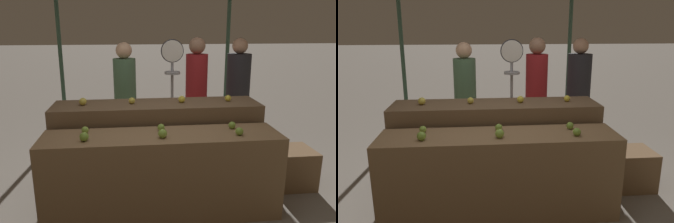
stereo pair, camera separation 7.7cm
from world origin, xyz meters
TOP-DOWN VIEW (x-y plane):
  - ground_plane at (0.00, 0.00)m, footprint 60.00×60.00m
  - display_counter_front at (0.00, 0.00)m, footprint 2.34×0.55m
  - display_counter_back at (0.00, 0.60)m, footprint 2.34×0.55m
  - apple_front_0 at (-0.73, -0.11)m, footprint 0.08×0.08m
  - apple_front_1 at (-0.01, -0.10)m, footprint 0.09×0.09m
  - apple_front_2 at (0.74, -0.11)m, footprint 0.08×0.08m
  - apple_front_3 at (-0.75, 0.12)m, footprint 0.07×0.07m
  - apple_front_4 at (0.00, 0.11)m, footprint 0.07×0.07m
  - apple_front_5 at (0.73, 0.10)m, footprint 0.07×0.07m
  - apple_back_0 at (-0.82, 0.60)m, footprint 0.08×0.08m
  - apple_back_1 at (-0.28, 0.60)m, footprint 0.07×0.07m
  - apple_back_2 at (0.28, 0.60)m, footprint 0.08×0.08m
  - apple_back_3 at (0.83, 0.61)m, footprint 0.07×0.07m
  - produce_scale at (0.24, 1.13)m, footprint 0.29×0.20m
  - person_vendor_at_scale at (0.62, 1.44)m, footprint 0.37×0.37m
  - person_customer_left at (1.28, 1.62)m, footprint 0.43×0.43m
  - person_customer_right at (-0.37, 1.49)m, footprint 0.36×0.36m
  - wooden_crate_side at (1.61, 0.44)m, footprint 0.46×0.46m

SIDE VIEW (x-z plane):
  - ground_plane at x=0.00m, z-range 0.00..0.00m
  - wooden_crate_side at x=1.61m, z-range 0.00..0.46m
  - display_counter_front at x=0.00m, z-range 0.00..0.86m
  - display_counter_back at x=0.00m, z-range 0.00..1.03m
  - apple_front_3 at x=-0.75m, z-range 0.86..0.93m
  - apple_front_5 at x=0.73m, z-range 0.86..0.93m
  - apple_front_4 at x=0.00m, z-range 0.86..0.93m
  - apple_front_2 at x=0.74m, z-range 0.86..0.93m
  - apple_front_0 at x=-0.73m, z-range 0.86..0.94m
  - apple_front_1 at x=-0.01m, z-range 0.86..0.94m
  - person_customer_right at x=-0.37m, z-range 0.14..1.81m
  - person_customer_left at x=1.28m, z-range 0.14..1.85m
  - person_vendor_at_scale at x=0.62m, z-range 0.16..1.88m
  - apple_back_3 at x=0.83m, z-range 1.03..1.10m
  - apple_back_1 at x=-0.28m, z-range 1.03..1.10m
  - apple_back_2 at x=0.28m, z-range 1.03..1.11m
  - apple_back_0 at x=-0.82m, z-range 1.03..1.11m
  - produce_scale at x=0.24m, z-range 0.40..2.11m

